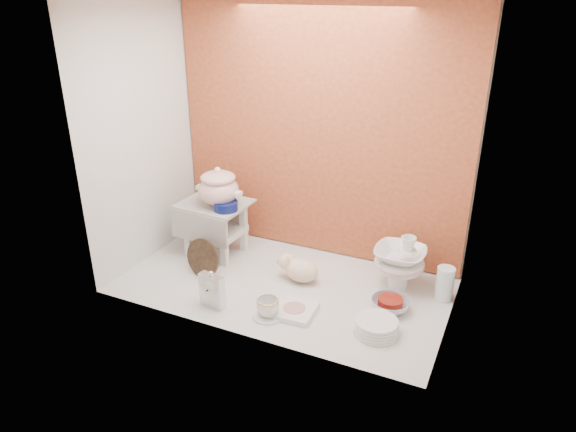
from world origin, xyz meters
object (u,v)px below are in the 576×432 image
object	(u,v)px
porcelain_tower	(399,261)
crystal_bowl	(390,305)
blue_white_vase	(207,222)
floral_platter	(220,216)
mantel_clock	(212,289)
plush_pig	(302,270)
dinner_plate_stack	(376,326)
gold_rim_teacup	(268,307)
step_stool	(216,228)
soup_tureen	(218,186)

from	to	relation	value
porcelain_tower	crystal_bowl	bearing A→B (deg)	-84.43
blue_white_vase	porcelain_tower	size ratio (longest dim) A/B	0.87
floral_platter	mantel_clock	xyz separation A→B (m)	(0.35, -0.66, -0.09)
plush_pig	dinner_plate_stack	distance (m)	0.60
blue_white_vase	gold_rim_teacup	xyz separation A→B (m)	(0.75, -0.60, -0.08)
step_stool	mantel_clock	world-z (taller)	step_stool
soup_tureen	gold_rim_teacup	bearing A→B (deg)	-39.90
floral_platter	dinner_plate_stack	size ratio (longest dim) A/B	1.70
soup_tureen	blue_white_vase	bearing A→B (deg)	144.34
floral_platter	step_stool	bearing A→B (deg)	-69.61
step_stool	porcelain_tower	distance (m)	1.14
soup_tureen	mantel_clock	xyz separation A→B (m)	(0.25, -0.50, -0.36)
mantel_clock	dinner_plate_stack	distance (m)	0.86
blue_white_vase	plush_pig	size ratio (longest dim) A/B	1.12
mantel_clock	crystal_bowl	size ratio (longest dim) A/B	1.03
porcelain_tower	gold_rim_teacup	bearing A→B (deg)	-132.56
crystal_bowl	plush_pig	bearing A→B (deg)	172.81
blue_white_vase	gold_rim_teacup	bearing A→B (deg)	-38.85
plush_pig	porcelain_tower	world-z (taller)	porcelain_tower
step_stool	floral_platter	distance (m)	0.14
blue_white_vase	floral_platter	bearing A→B (deg)	11.52
step_stool	soup_tureen	world-z (taller)	soup_tureen
floral_platter	gold_rim_teacup	distance (m)	0.92
floral_platter	soup_tureen	bearing A→B (deg)	-57.17
blue_white_vase	mantel_clock	bearing A→B (deg)	-55.24
soup_tureen	crystal_bowl	world-z (taller)	soup_tureen
step_stool	plush_pig	xyz separation A→B (m)	(0.63, -0.10, -0.10)
soup_tureen	dinner_plate_stack	bearing A→B (deg)	-18.50
dinner_plate_stack	crystal_bowl	size ratio (longest dim) A/B	1.13
mantel_clock	porcelain_tower	distance (m)	1.03
step_stool	crystal_bowl	distance (m)	1.18
plush_pig	crystal_bowl	distance (m)	0.54
plush_pig	gold_rim_teacup	distance (m)	0.39
floral_platter	gold_rim_teacup	world-z (taller)	floral_platter
crystal_bowl	dinner_plate_stack	bearing A→B (deg)	-92.35
soup_tureen	blue_white_vase	size ratio (longest dim) A/B	1.02
mantel_clock	dinner_plate_stack	world-z (taller)	mantel_clock
floral_platter	plush_pig	distance (m)	0.72
step_stool	crystal_bowl	bearing A→B (deg)	-5.43
soup_tureen	porcelain_tower	size ratio (longest dim) A/B	0.89
blue_white_vase	plush_pig	distance (m)	0.80
step_stool	soup_tureen	size ratio (longest dim) A/B	1.40
plush_pig	mantel_clock	bearing A→B (deg)	-102.76
plush_pig	crystal_bowl	bearing A→B (deg)	17.20
soup_tureen	plush_pig	size ratio (longest dim) A/B	1.14
soup_tureen	mantel_clock	size ratio (longest dim) A/B	1.38
step_stool	soup_tureen	xyz separation A→B (m)	(0.05, -0.02, 0.29)
mantel_clock	plush_pig	xyz separation A→B (m)	(0.32, 0.43, -0.03)
floral_platter	plush_pig	bearing A→B (deg)	-19.18
porcelain_tower	dinner_plate_stack	bearing A→B (deg)	-88.17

